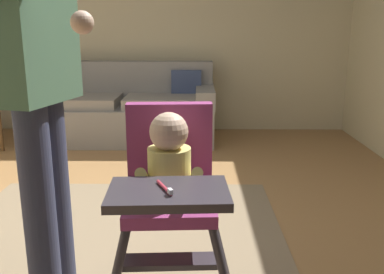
{
  "coord_description": "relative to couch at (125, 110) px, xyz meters",
  "views": [
    {
      "loc": [
        0.4,
        -2.27,
        1.22
      ],
      "look_at": [
        0.38,
        -0.44,
        0.76
      ],
      "focal_mm": 39.66,
      "sensor_mm": 36.0,
      "label": 1
    }
  ],
  "objects": [
    {
      "name": "wall_far",
      "position": [
        0.41,
        0.52,
        0.98
      ],
      "size": [
        5.23,
        0.06,
        2.62
      ],
      "primitive_type": "cube",
      "color": "beige",
      "rests_on": "ground"
    },
    {
      "name": "adult_standing",
      "position": [
        0.15,
        -2.95,
        0.65
      ],
      "size": [
        0.5,
        0.58,
        1.73
      ],
      "rotation": [
        0.0,
        0.0,
        -0.24
      ],
      "color": "#353953",
      "rests_on": "ground"
    },
    {
      "name": "couch",
      "position": [
        0.0,
        0.0,
        0.0
      ],
      "size": [
        2.01,
        0.86,
        0.86
      ],
      "rotation": [
        0.0,
        0.0,
        -1.57
      ],
      "color": "gray",
      "rests_on": "ground"
    },
    {
      "name": "ground",
      "position": [
        0.41,
        -2.42,
        -0.38
      ],
      "size": [
        6.03,
        7.42,
        0.1
      ],
      "primitive_type": "cube",
      "color": "#A87A48"
    },
    {
      "name": "high_chair",
      "position": [
        0.7,
        -3.09,
        0.31
      ],
      "size": [
        0.64,
        0.75,
        0.93
      ],
      "rotation": [
        0.0,
        0.0,
        -1.52
      ],
      "color": "#363139",
      "rests_on": "ground"
    }
  ]
}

